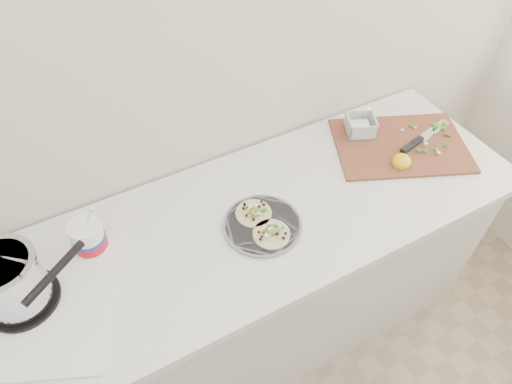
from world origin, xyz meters
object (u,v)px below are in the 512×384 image
tub (89,237)px  taco_plate (262,223)px  stove (15,288)px  cutboard (397,141)px

tub → taco_plate: bearing=-18.6°
stove → tub: stove is taller
stove → taco_plate: stove is taller
taco_plate → tub: 0.55m
stove → cutboard: (1.41, 0.03, -0.06)m
tub → stove: bearing=-157.9°
stove → taco_plate: bearing=17.4°
taco_plate → cutboard: (0.67, 0.11, 0.00)m
stove → tub: (0.23, 0.09, -0.01)m
stove → tub: size_ratio=2.87×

